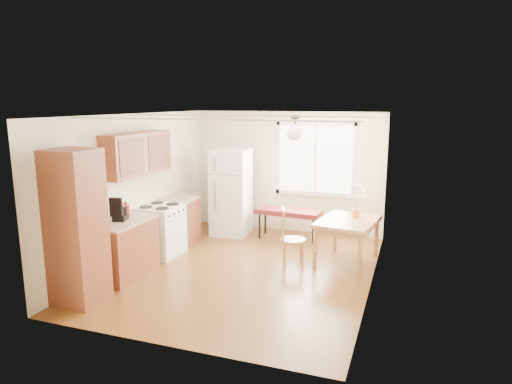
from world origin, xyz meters
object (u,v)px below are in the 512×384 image
at_px(chair, 288,233).
at_px(dining_table, 347,226).
at_px(bench, 288,213).
at_px(refrigerator, 231,192).

bearing_deg(chair, dining_table, 10.10).
distance_m(bench, chair, 1.52).
distance_m(refrigerator, chair, 2.16).
height_order(bench, dining_table, dining_table).
bearing_deg(refrigerator, bench, -1.25).
distance_m(refrigerator, bench, 1.26).
height_order(refrigerator, dining_table, refrigerator).
bearing_deg(refrigerator, dining_table, -23.81).
xyz_separation_m(refrigerator, dining_table, (2.50, -0.90, -0.24)).
relative_size(refrigerator, chair, 1.82).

